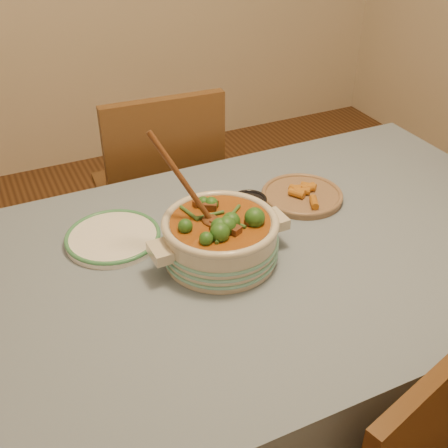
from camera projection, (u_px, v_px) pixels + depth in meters
name	position (u px, v px, depth m)	size (l,w,h in m)	color
floor	(268.00, 416.00, 2.01)	(4.50, 4.50, 0.00)	#442613
dining_table	(279.00, 270.00, 1.63)	(1.68, 1.08, 0.76)	brown
stew_casserole	(220.00, 235.00, 1.49)	(0.39, 0.31, 0.37)	beige
white_plate	(113.00, 237.00, 1.59)	(0.34, 0.34, 0.02)	white
condiment_bowl	(249.00, 205.00, 1.70)	(0.14, 0.14, 0.06)	black
fried_plate	(302.00, 194.00, 1.78)	(0.31, 0.31, 0.04)	#966E53
chair_far	(160.00, 188.00, 2.26)	(0.48, 0.48, 0.97)	brown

